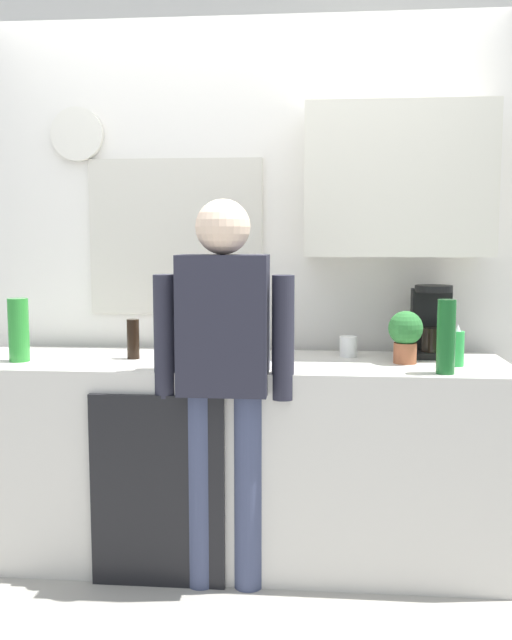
{
  "coord_description": "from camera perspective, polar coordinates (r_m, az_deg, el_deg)",
  "views": [
    {
      "loc": [
        0.39,
        -2.8,
        1.44
      ],
      "look_at": [
        0.11,
        0.25,
        1.09
      ],
      "focal_mm": 39.78,
      "sensor_mm": 36.0,
      "label": 1
    }
  ],
  "objects": [
    {
      "name": "dishwasher_panel",
      "position": [
        3.03,
        -7.96,
        -13.54
      ],
      "size": [
        0.56,
        0.02,
        0.81
      ],
      "primitive_type": "cube",
      "color": "black",
      "rests_on": "ground_plane"
    },
    {
      "name": "person_at_sink",
      "position": [
        2.87,
        -2.62,
        -3.39
      ],
      "size": [
        0.57,
        0.22,
        1.6
      ],
      "rotation": [
        0.0,
        0.0,
        0.22
      ],
      "color": "#3F4766",
      "rests_on": "ground_plane"
    },
    {
      "name": "bottle_dark_sauce",
      "position": [
        3.25,
        -9.85,
        -1.52
      ],
      "size": [
        0.06,
        0.06,
        0.18
      ],
      "primitive_type": "cylinder",
      "color": "black",
      "rests_on": "kitchen_counter"
    },
    {
      "name": "back_wall_assembly",
      "position": [
        3.51,
        0.48,
        5.25
      ],
      "size": [
        4.03,
        0.42,
        2.6
      ],
      "color": "white",
      "rests_on": "ground_plane"
    },
    {
      "name": "potted_plant",
      "position": [
        3.15,
        11.93,
        -1.05
      ],
      "size": [
        0.15,
        0.15,
        0.23
      ],
      "color": "#9E5638",
      "rests_on": "kitchen_counter"
    },
    {
      "name": "bottle_clear_soda",
      "position": [
        3.3,
        -18.55,
        -0.76
      ],
      "size": [
        0.09,
        0.09,
        0.28
      ],
      "primitive_type": "cylinder",
      "color": "#2D8C33",
      "rests_on": "kitchen_counter"
    },
    {
      "name": "dish_soap",
      "position": [
        3.13,
        15.9,
        -2.18
      ],
      "size": [
        0.06,
        0.06,
        0.18
      ],
      "color": "green",
      "rests_on": "kitchen_counter"
    },
    {
      "name": "bottle_amber_beer",
      "position": [
        3.35,
        -1.94,
        -0.74
      ],
      "size": [
        0.06,
        0.06,
        0.23
      ],
      "primitive_type": "cylinder",
      "color": "brown",
      "rests_on": "kitchen_counter"
    },
    {
      "name": "ground_plane",
      "position": [
        3.17,
        -2.53,
        -20.51
      ],
      "size": [
        8.0,
        8.0,
        0.0
      ],
      "primitive_type": "plane",
      "color": "#9E998E"
    },
    {
      "name": "bottle_green_wine",
      "position": [
        2.94,
        15.04,
        -1.31
      ],
      "size": [
        0.07,
        0.07,
        0.3
      ],
      "primitive_type": "cylinder",
      "color": "#195923",
      "rests_on": "kitchen_counter"
    },
    {
      "name": "cup_blue_mug",
      "position": [
        3.14,
        0.33,
        -2.44
      ],
      "size": [
        0.08,
        0.08,
        0.1
      ],
      "primitive_type": "cylinder",
      "color": "#3351B2",
      "rests_on": "kitchen_counter"
    },
    {
      "name": "coffee_maker",
      "position": [
        3.36,
        13.95,
        -0.36
      ],
      "size": [
        0.2,
        0.2,
        0.33
      ],
      "color": "black",
      "rests_on": "kitchen_counter"
    },
    {
      "name": "kitchen_counter",
      "position": [
        3.28,
        -1.85,
        -11.07
      ],
      "size": [
        2.43,
        0.64,
        0.9
      ],
      "primitive_type": "cube",
      "color": "beige",
      "rests_on": "ground_plane"
    },
    {
      "name": "cup_white_mug",
      "position": [
        3.29,
        7.43,
        -2.12
      ],
      "size": [
        0.08,
        0.08,
        0.09
      ],
      "primitive_type": "cylinder",
      "color": "white",
      "rests_on": "kitchen_counter"
    }
  ]
}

